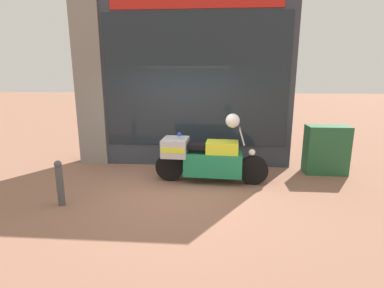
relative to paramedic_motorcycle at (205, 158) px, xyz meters
name	(u,v)px	position (x,y,z in m)	size (l,w,h in m)	color
ground_plane	(173,192)	(-0.60, -0.64, -0.55)	(60.00, 60.00, 0.00)	#8E604C
shop_building	(170,83)	(-0.94, 1.35, 1.54)	(5.40, 0.55, 4.15)	#333842
window_display	(194,147)	(-0.32, 1.38, -0.10)	(4.23, 0.30, 1.83)	slate
paramedic_motorcycle	(205,158)	(0.00, 0.00, 0.00)	(2.44, 0.67, 1.22)	black
utility_cabinet	(326,150)	(2.83, 0.81, 0.02)	(0.96, 0.48, 1.14)	#235633
white_helmet	(233,121)	(0.57, -0.03, 0.82)	(0.29, 0.29, 0.29)	white
street_bollard	(60,182)	(-2.53, -1.39, -0.11)	(0.13, 0.13, 0.84)	#47474C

